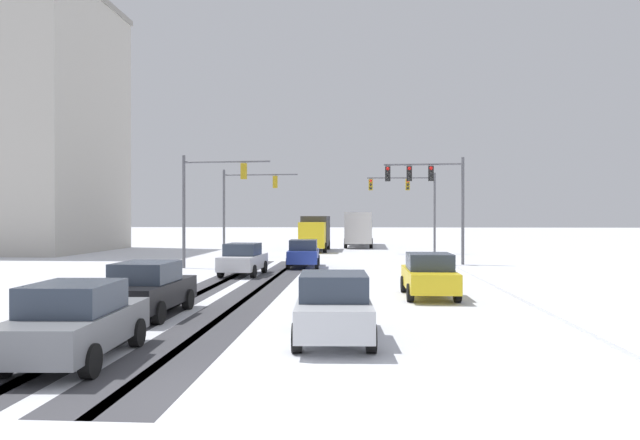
{
  "coord_description": "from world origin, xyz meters",
  "views": [
    {
      "loc": [
        1.75,
        -9.29,
        2.96
      ],
      "look_at": [
        0.0,
        18.79,
        2.8
      ],
      "focal_mm": 31.88,
      "sensor_mm": 36.0,
      "label": 1
    }
  ],
  "objects_px": {
    "traffic_signal_far_right": "(411,196)",
    "car_yellow_cab_third": "(429,275)",
    "car_silver_fifth": "(334,306)",
    "car_blue_lead": "(304,253)",
    "car_grey_sixth": "(76,321)",
    "traffic_signal_near_right": "(431,187)",
    "car_white_second": "(243,259)",
    "traffic_signal_far_left": "(244,197)",
    "traffic_signal_near_left": "(207,192)",
    "car_black_fourth": "(148,289)",
    "bus_oncoming": "(359,226)",
    "box_truck_delivery": "(315,232)"
  },
  "relations": [
    {
      "from": "traffic_signal_near_left",
      "to": "traffic_signal_far_left",
      "type": "bearing_deg",
      "value": 89.02
    },
    {
      "from": "car_white_second",
      "to": "car_silver_fifth",
      "type": "height_order",
      "value": "same"
    },
    {
      "from": "traffic_signal_near_right",
      "to": "car_white_second",
      "type": "distance_m",
      "value": 12.38
    },
    {
      "from": "bus_oncoming",
      "to": "traffic_signal_near_left",
      "type": "bearing_deg",
      "value": -109.49
    },
    {
      "from": "car_grey_sixth",
      "to": "car_yellow_cab_third",
      "type": "bearing_deg",
      "value": 49.37
    },
    {
      "from": "traffic_signal_far_left",
      "to": "car_yellow_cab_third",
      "type": "distance_m",
      "value": 23.97
    },
    {
      "from": "traffic_signal_far_right",
      "to": "car_silver_fifth",
      "type": "xyz_separation_m",
      "value": [
        -5.01,
        -32.52,
        -3.8
      ]
    },
    {
      "from": "car_white_second",
      "to": "traffic_signal_near_right",
      "type": "bearing_deg",
      "value": 29.83
    },
    {
      "from": "car_blue_lead",
      "to": "car_grey_sixth",
      "type": "bearing_deg",
      "value": -96.99
    },
    {
      "from": "car_black_fourth",
      "to": "traffic_signal_near_left",
      "type": "bearing_deg",
      "value": 98.54
    },
    {
      "from": "traffic_signal_near_right",
      "to": "car_white_second",
      "type": "height_order",
      "value": "traffic_signal_near_right"
    },
    {
      "from": "traffic_signal_near_right",
      "to": "car_grey_sixth",
      "type": "relative_size",
      "value": 1.56
    },
    {
      "from": "car_blue_lead",
      "to": "car_grey_sixth",
      "type": "height_order",
      "value": "same"
    },
    {
      "from": "traffic_signal_far_right",
      "to": "traffic_signal_far_left",
      "type": "distance_m",
      "value": 13.45
    },
    {
      "from": "box_truck_delivery",
      "to": "traffic_signal_near_right",
      "type": "bearing_deg",
      "value": -61.52
    },
    {
      "from": "traffic_signal_far_left",
      "to": "bus_oncoming",
      "type": "relative_size",
      "value": 0.59
    },
    {
      "from": "traffic_signal_near_left",
      "to": "car_black_fourth",
      "type": "relative_size",
      "value": 1.57
    },
    {
      "from": "traffic_signal_near_right",
      "to": "traffic_signal_far_right",
      "type": "distance_m",
      "value": 11.83
    },
    {
      "from": "traffic_signal_far_right",
      "to": "traffic_signal_near_left",
      "type": "relative_size",
      "value": 1.0
    },
    {
      "from": "traffic_signal_far_left",
      "to": "car_white_second",
      "type": "distance_m",
      "value": 14.35
    },
    {
      "from": "traffic_signal_near_right",
      "to": "car_white_second",
      "type": "bearing_deg",
      "value": -150.17
    },
    {
      "from": "car_blue_lead",
      "to": "car_grey_sixth",
      "type": "xyz_separation_m",
      "value": [
        -2.67,
        -21.78,
        0.0
      ]
    },
    {
      "from": "car_blue_lead",
      "to": "car_silver_fifth",
      "type": "xyz_separation_m",
      "value": [
        2.51,
        -19.5,
        0.0
      ]
    },
    {
      "from": "car_blue_lead",
      "to": "bus_oncoming",
      "type": "distance_m",
      "value": 24.3
    },
    {
      "from": "car_black_fourth",
      "to": "bus_oncoming",
      "type": "bearing_deg",
      "value": 80.86
    },
    {
      "from": "traffic_signal_near_left",
      "to": "car_blue_lead",
      "type": "xyz_separation_m",
      "value": [
        5.47,
        1.0,
        -3.55
      ]
    },
    {
      "from": "car_yellow_cab_third",
      "to": "car_blue_lead",
      "type": "bearing_deg",
      "value": 115.59
    },
    {
      "from": "car_white_second",
      "to": "car_yellow_cab_third",
      "type": "xyz_separation_m",
      "value": [
        8.38,
        -7.33,
        0.0
      ]
    },
    {
      "from": "traffic_signal_near_left",
      "to": "box_truck_delivery",
      "type": "relative_size",
      "value": 0.88
    },
    {
      "from": "traffic_signal_near_right",
      "to": "car_black_fourth",
      "type": "bearing_deg",
      "value": -121.09
    },
    {
      "from": "car_white_second",
      "to": "bus_oncoming",
      "type": "relative_size",
      "value": 0.38
    },
    {
      "from": "traffic_signal_far_right",
      "to": "car_yellow_cab_third",
      "type": "xyz_separation_m",
      "value": [
        -1.79,
        -25.0,
        -3.8
      ]
    },
    {
      "from": "traffic_signal_far_right",
      "to": "car_yellow_cab_third",
      "type": "distance_m",
      "value": 25.35
    },
    {
      "from": "car_black_fourth",
      "to": "bus_oncoming",
      "type": "relative_size",
      "value": 0.37
    },
    {
      "from": "car_black_fourth",
      "to": "box_truck_delivery",
      "type": "distance_m",
      "value": 32.59
    },
    {
      "from": "car_yellow_cab_third",
      "to": "box_truck_delivery",
      "type": "xyz_separation_m",
      "value": [
        -6.19,
        27.91,
        0.82
      ]
    },
    {
      "from": "car_blue_lead",
      "to": "traffic_signal_near_right",
      "type": "bearing_deg",
      "value": 8.97
    },
    {
      "from": "car_blue_lead",
      "to": "car_white_second",
      "type": "height_order",
      "value": "same"
    },
    {
      "from": "traffic_signal_near_left",
      "to": "car_grey_sixth",
      "type": "distance_m",
      "value": 21.27
    },
    {
      "from": "traffic_signal_far_right",
      "to": "car_silver_fifth",
      "type": "height_order",
      "value": "traffic_signal_far_right"
    },
    {
      "from": "car_yellow_cab_third",
      "to": "car_silver_fifth",
      "type": "bearing_deg",
      "value": -113.22
    },
    {
      "from": "car_yellow_cab_third",
      "to": "bus_oncoming",
      "type": "height_order",
      "value": "bus_oncoming"
    },
    {
      "from": "car_white_second",
      "to": "car_blue_lead",
      "type": "bearing_deg",
      "value": 60.4
    },
    {
      "from": "car_yellow_cab_third",
      "to": "car_silver_fifth",
      "type": "xyz_separation_m",
      "value": [
        -3.22,
        -7.52,
        0.0
      ]
    },
    {
      "from": "car_blue_lead",
      "to": "car_grey_sixth",
      "type": "relative_size",
      "value": 1.0
    },
    {
      "from": "car_white_second",
      "to": "car_grey_sixth",
      "type": "height_order",
      "value": "same"
    },
    {
      "from": "car_blue_lead",
      "to": "car_black_fourth",
      "type": "relative_size",
      "value": 1.01
    },
    {
      "from": "traffic_signal_far_left",
      "to": "traffic_signal_near_left",
      "type": "height_order",
      "value": "same"
    },
    {
      "from": "car_grey_sixth",
      "to": "car_silver_fifth",
      "type": "bearing_deg",
      "value": 23.77
    },
    {
      "from": "car_blue_lead",
      "to": "traffic_signal_near_left",
      "type": "bearing_deg",
      "value": -169.67
    }
  ]
}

